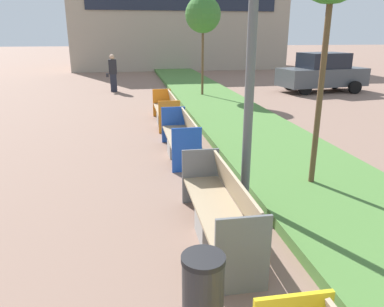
# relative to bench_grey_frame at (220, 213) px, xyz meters

# --- Properties ---
(planter_grass_strip) EXTENTS (2.80, 120.00, 0.18)m
(planter_grass_strip) POSITION_rel_bench_grey_frame_xyz_m (2.26, 4.81, -0.29)
(planter_grass_strip) COLOR #4C7A38
(planter_grass_strip) RESTS_ON ground
(building_backdrop) EXTENTS (16.45, 7.61, 8.90)m
(building_backdrop) POSITION_rel_bench_grey_frame_xyz_m (3.06, 27.88, 4.07)
(building_backdrop) COLOR tan
(building_backdrop) RESTS_ON ground
(bench_grey_frame) EXTENTS (0.65, 2.45, 0.94)m
(bench_grey_frame) POSITION_rel_bench_grey_frame_xyz_m (0.00, 0.00, 0.00)
(bench_grey_frame) COLOR #9E9B96
(bench_grey_frame) RESTS_ON ground
(bench_blue_frame) EXTENTS (0.65, 2.31, 0.94)m
(bench_blue_frame) POSITION_rel_bench_grey_frame_xyz_m (-0.00, 3.82, -0.00)
(bench_blue_frame) COLOR #9E9B96
(bench_blue_frame) RESTS_ON ground
(bench_orange_frame) EXTENTS (0.65, 2.40, 0.94)m
(bench_orange_frame) POSITION_rel_bench_grey_frame_xyz_m (-0.00, 7.07, -0.00)
(bench_orange_frame) COLOR #9E9B96
(bench_orange_frame) RESTS_ON ground
(litter_bin) EXTENTS (0.39, 0.39, 0.93)m
(litter_bin) POSITION_rel_bench_grey_frame_xyz_m (-0.60, -1.82, 0.09)
(litter_bin) COLOR #2D2D30
(litter_bin) RESTS_ON ground
(sapling_tree_far) EXTENTS (1.49, 1.49, 4.23)m
(sapling_tree_far) POSITION_rel_bench_grey_frame_xyz_m (2.05, 11.62, 3.09)
(sapling_tree_far) COLOR brown
(sapling_tree_far) RESTS_ON ground
(pedestrian_walking) EXTENTS (0.53, 0.24, 1.78)m
(pedestrian_walking) POSITION_rel_bench_grey_frame_xyz_m (-1.86, 14.32, 0.54)
(pedestrian_walking) COLOR #232633
(pedestrian_walking) RESTS_ON ground
(parked_car_distant) EXTENTS (4.41, 2.36, 1.86)m
(parked_car_distant) POSITION_rel_bench_grey_frame_xyz_m (8.20, 12.64, 0.54)
(parked_car_distant) COLOR #474C51
(parked_car_distant) RESTS_ON ground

